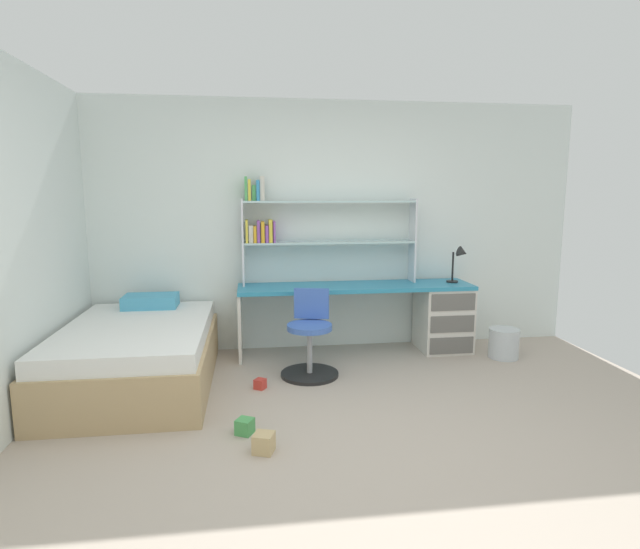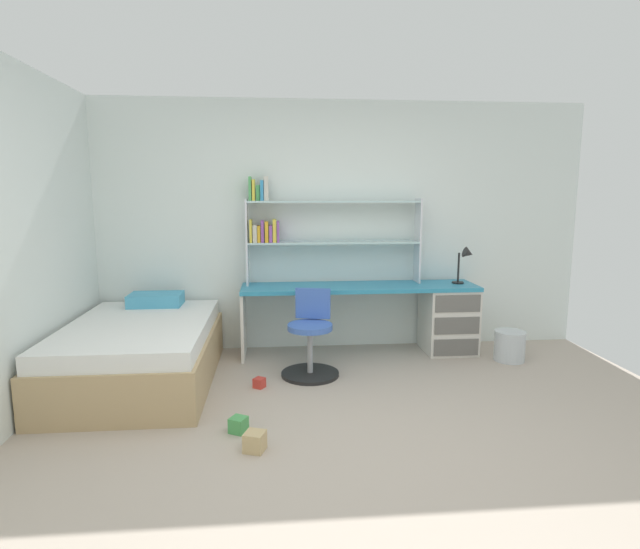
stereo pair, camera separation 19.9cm
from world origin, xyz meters
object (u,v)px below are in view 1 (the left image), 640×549
object	(u,v)px
toy_block_red_0	(260,384)
toy_block_natural_1	(264,443)
desk	(417,312)
swivel_chair	(310,343)
bed_platform	(138,355)
waste_bin	(504,343)
toy_block_green_2	(245,426)
desk_lamp	(460,258)
bookshelf_hutch	(303,224)

from	to	relation	value
toy_block_red_0	toy_block_natural_1	xyz separation A→B (m)	(0.00, -1.07, 0.02)
desk	toy_block_natural_1	xyz separation A→B (m)	(-1.63, -1.92, -0.35)
desk	swivel_chair	distance (m)	1.32
desk	swivel_chair	size ratio (longest dim) A/B	3.09
desk	toy_block_natural_1	bearing A→B (deg)	-130.36
swivel_chair	toy_block_red_0	size ratio (longest dim) A/B	9.18
toy_block_natural_1	bed_platform	bearing A→B (deg)	128.51
toy_block_natural_1	toy_block_red_0	bearing A→B (deg)	90.14
waste_bin	toy_block_green_2	xyz separation A→B (m)	(-2.54, -1.30, -0.09)
desk	desk_lamp	world-z (taller)	desk_lamp
bookshelf_hutch	toy_block_green_2	distance (m)	2.28
bookshelf_hutch	toy_block_green_2	bearing A→B (deg)	-108.17
swivel_chair	toy_block_natural_1	world-z (taller)	swivel_chair
desk_lamp	bed_platform	distance (m)	3.23
desk_lamp	toy_block_green_2	size ratio (longest dim) A/B	3.64
bed_platform	toy_block_natural_1	xyz separation A→B (m)	(1.02, -1.29, -0.21)
desk_lamp	toy_block_green_2	xyz separation A→B (m)	(-2.20, -1.64, -0.91)
swivel_chair	bookshelf_hutch	bearing A→B (deg)	88.55
toy_block_natural_1	toy_block_green_2	distance (m)	0.29
bookshelf_hutch	swivel_chair	xyz separation A→B (m)	(-0.02, -0.72, -1.02)
waste_bin	swivel_chair	bearing A→B (deg)	-173.78
toy_block_red_0	swivel_chair	bearing A→B (deg)	31.75
swivel_chair	waste_bin	size ratio (longest dim) A/B	2.59
toy_block_natural_1	waste_bin	bearing A→B (deg)	32.82
waste_bin	toy_block_green_2	world-z (taller)	waste_bin
desk	swivel_chair	world-z (taller)	swivel_chair
toy_block_natural_1	toy_block_green_2	world-z (taller)	toy_block_natural_1
bookshelf_hutch	toy_block_natural_1	world-z (taller)	bookshelf_hutch
bookshelf_hutch	toy_block_red_0	size ratio (longest dim) A/B	21.24
swivel_chair	toy_block_green_2	bearing A→B (deg)	-117.95
desk_lamp	waste_bin	bearing A→B (deg)	-44.77
desk_lamp	toy_block_natural_1	distance (m)	2.96
bookshelf_hutch	swivel_chair	world-z (taller)	bookshelf_hutch
swivel_chair	desk	bearing A→B (deg)	25.96
bookshelf_hutch	toy_block_natural_1	distance (m)	2.47
toy_block_green_2	waste_bin	bearing A→B (deg)	27.01
toy_block_natural_1	toy_block_green_2	size ratio (longest dim) A/B	1.17
desk_lamp	toy_block_red_0	world-z (taller)	desk_lamp
toy_block_red_0	toy_block_natural_1	bearing A→B (deg)	-89.86
waste_bin	toy_block_green_2	bearing A→B (deg)	-152.99
desk_lamp	toy_block_natural_1	size ratio (longest dim) A/B	3.10
desk	bed_platform	distance (m)	2.74
bed_platform	toy_block_green_2	world-z (taller)	bed_platform
desk_lamp	waste_bin	size ratio (longest dim) A/B	1.30
desk	waste_bin	size ratio (longest dim) A/B	8.03
desk	bookshelf_hutch	size ratio (longest dim) A/B	1.34
desk	bed_platform	world-z (taller)	desk
swivel_chair	desk_lamp	bearing A→B (deg)	18.99
bed_platform	toy_block_natural_1	size ratio (longest dim) A/B	14.78
bed_platform	waste_bin	size ratio (longest dim) A/B	6.19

